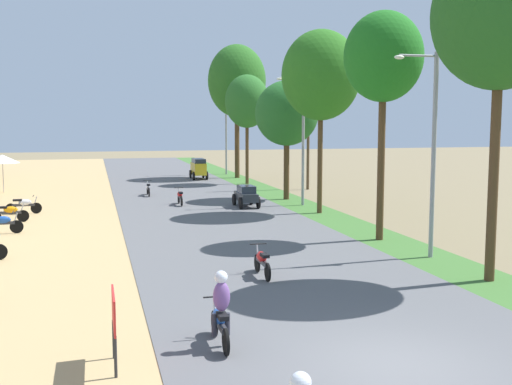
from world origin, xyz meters
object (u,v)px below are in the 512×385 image
streetlamp_far (226,123)px  motorbike_ahead_fifth (148,188)px  vendor_umbrella (2,159)px  median_tree_second (383,58)px  median_tree_sixth (237,81)px  car_sedan_charcoal (246,195)px  streetlamp_mid (303,130)px  parked_motorbike_fifth (24,204)px  car_van_yellow (199,167)px  motorbike_ahead_second (220,311)px  motorbike_ahead_third (262,261)px  median_tree_fourth (287,114)px  street_signboard (114,315)px  motorbike_ahead_fourth (180,196)px  parked_motorbike_fourth (10,212)px  parked_motorbike_third (2,222)px  streetlamp_near (434,139)px  median_tree_fifth (247,102)px  median_tree_third (321,76)px  utility_pole_near (308,120)px  median_tree_nearest (500,16)px

streetlamp_far → motorbike_ahead_fifth: 17.19m
vendor_umbrella → median_tree_second: 27.91m
median_tree_sixth → car_sedan_charcoal: 19.45m
median_tree_second → streetlamp_mid: (0.32, 10.64, -2.99)m
parked_motorbike_fifth → car_van_yellow: (11.78, 16.66, 0.47)m
motorbike_ahead_second → motorbike_ahead_third: (2.41, 5.60, -0.28)m
vendor_umbrella → median_tree_second: median_tree_second is taller
streetlamp_mid → median_tree_fourth: bearing=92.1°
streetlamp_far → median_tree_fourth: bearing=-90.3°
street_signboard → motorbike_ahead_second: size_ratio=0.83×
motorbike_ahead_fourth → motorbike_ahead_third: bearing=-89.2°
vendor_umbrella → motorbike_ahead_fourth: vendor_umbrella is taller
parked_motorbike_fourth → car_sedan_charcoal: size_ratio=0.80×
street_signboard → median_tree_fourth: (11.02, 24.36, 4.14)m
motorbike_ahead_third → parked_motorbike_third: bearing=131.6°
street_signboard → streetlamp_mid: 24.46m
streetlamp_near → median_tree_second: bearing=95.4°
street_signboard → motorbike_ahead_fourth: 23.70m
parked_motorbike_fourth → median_tree_fifth: size_ratio=0.22×
median_tree_third → streetlamp_far: median_tree_third is taller
streetlamp_near → car_sedan_charcoal: 14.84m
street_signboard → median_tree_third: (11.00, 18.47, 6.00)m
streetlamp_far → streetlamp_mid: bearing=-90.0°
median_tree_fifth → median_tree_second: bearing=-90.3°
vendor_umbrella → motorbike_ahead_fifth: size_ratio=1.40×
utility_pole_near → car_sedan_charcoal: (-6.44, -8.20, -4.12)m
median_tree_second → streetlamp_near: median_tree_second is taller
streetlamp_mid → streetlamp_far: size_ratio=0.93×
vendor_umbrella → motorbike_ahead_second: (8.40, -31.90, -1.45)m
median_tree_second → median_tree_fifth: (0.11, 23.17, -1.04)m
vendor_umbrella → streetlamp_far: size_ratio=0.32×
median_tree_third → car_sedan_charcoal: bearing=136.3°
parked_motorbike_fourth → motorbike_ahead_fifth: (7.22, 8.94, 0.02)m
median_tree_fifth → car_van_yellow: median_tree_fifth is taller
motorbike_ahead_third → motorbike_ahead_fourth: bearing=90.8°
median_tree_second → streetlamp_far: size_ratio=1.16×
car_sedan_charcoal → parked_motorbike_fourth: bearing=-169.4°
motorbike_ahead_second → motorbike_ahead_third: 6.11m
median_tree_fourth → parked_motorbike_fourth: bearing=-161.5°
median_tree_fifth → motorbike_ahead_third: (-6.29, -27.89, -5.66)m
parked_motorbike_third → street_signboard: street_signboard is taller
street_signboard → streetlamp_far: 44.37m
parked_motorbike_third → streetlamp_far: size_ratio=0.23×
median_tree_nearest → median_tree_third: 14.42m
parked_motorbike_fourth → car_van_yellow: size_ratio=0.75×
street_signboard → motorbike_ahead_third: 7.75m
median_tree_sixth → motorbike_ahead_fifth: size_ratio=6.10×
parked_motorbike_third → car_van_yellow: bearing=61.7°
median_tree_sixth → motorbike_ahead_third: median_tree_sixth is taller
median_tree_second → car_van_yellow: size_ratio=3.76×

